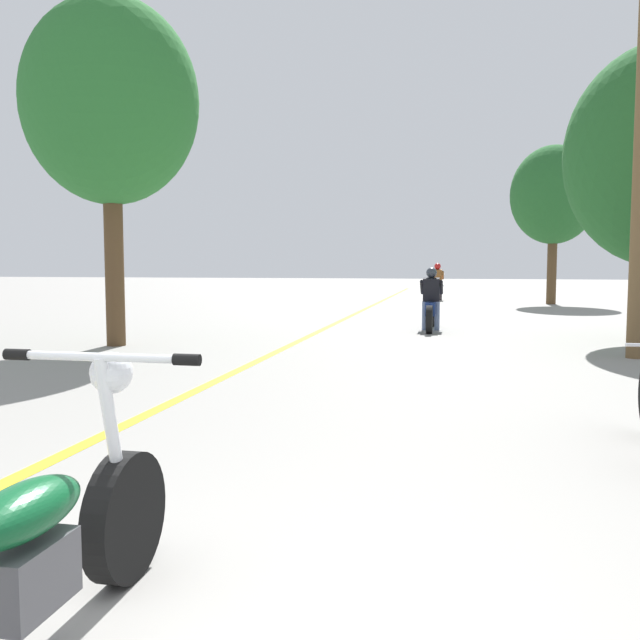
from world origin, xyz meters
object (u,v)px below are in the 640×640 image
object	(u,v)px
motorcycle_foreground	(34,556)
motorcycle_rider_lead	(431,306)
roadside_tree_left	(110,103)
roadside_tree_right_far	(554,195)
motorcycle_rider_far	(437,286)

from	to	relation	value
motorcycle_foreground	motorcycle_rider_lead	xyz separation A→B (m)	(0.85, 12.42, 0.11)
roadside_tree_left	motorcycle_foreground	bearing A→B (deg)	-63.17
roadside_tree_right_far	motorcycle_foreground	size ratio (longest dim) A/B	2.74
roadside_tree_right_far	roadside_tree_left	xyz separation A→B (m)	(-8.86, -13.86, 0.37)
motorcycle_foreground	motorcycle_rider_lead	size ratio (longest dim) A/B	0.95
roadside_tree_left	motorcycle_foreground	distance (m)	10.28
roadside_tree_left	motorcycle_rider_lead	world-z (taller)	roadside_tree_left
motorcycle_foreground	motorcycle_rider_far	xyz separation A→B (m)	(0.59, 24.10, 0.14)
motorcycle_rider_lead	motorcycle_rider_far	size ratio (longest dim) A/B	1.04
roadside_tree_left	motorcycle_rider_far	size ratio (longest dim) A/B	2.89
roadside_tree_left	motorcycle_rider_lead	xyz separation A→B (m)	(5.18, 3.85, -3.57)
motorcycle_foreground	motorcycle_rider_far	bearing A→B (deg)	88.59
motorcycle_foreground	motorcycle_rider_lead	distance (m)	12.45
motorcycle_foreground	roadside_tree_left	bearing A→B (deg)	116.83
motorcycle_rider_lead	motorcycle_rider_far	xyz separation A→B (m)	(-0.26, 11.69, 0.03)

